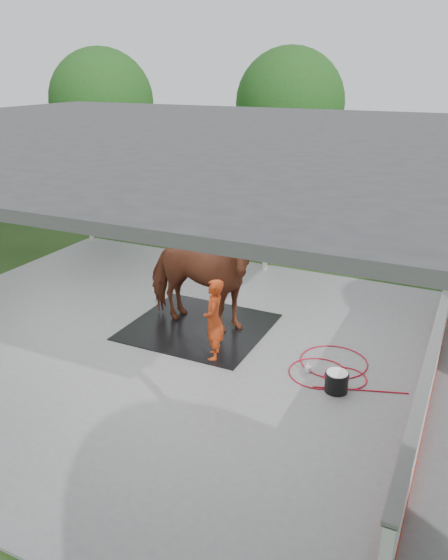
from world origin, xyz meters
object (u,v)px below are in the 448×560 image
at_px(dasher_board, 430,373).
at_px(wash_bucket, 337,381).
at_px(handler, 214,320).
at_px(horse, 198,278).

xyz_separation_m(dasher_board, wash_bucket, (-1.38, -0.28, -0.36)).
height_order(dasher_board, handler, handler).
bearing_deg(horse, wash_bucket, -108.27).
bearing_deg(wash_bucket, handler, 176.56).
bearing_deg(wash_bucket, dasher_board, 11.60).
height_order(dasher_board, wash_bucket, dasher_board).
xyz_separation_m(horse, wash_bucket, (3.16, -1.12, -0.90)).
distance_m(handler, wash_bucket, 2.40).
bearing_deg(dasher_board, horse, 169.55).
xyz_separation_m(handler, wash_bucket, (2.32, -0.14, -0.58)).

